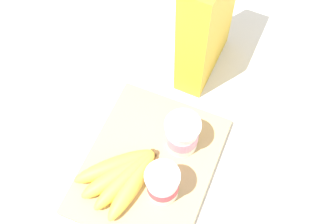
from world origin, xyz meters
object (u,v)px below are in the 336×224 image
object	(u,v)px
yogurt_cup_back	(163,184)
yogurt_cup_front	(182,134)
cutting_board	(149,165)
banana_bunch	(122,176)
cereal_box	(207,22)

from	to	relation	value
yogurt_cup_back	yogurt_cup_front	bearing A→B (deg)	-178.16
cutting_board	banana_bunch	xyz separation A→B (m)	(0.05, -0.03, 0.03)
cutting_board	banana_bunch	size ratio (longest dim) A/B	1.84
yogurt_cup_back	cutting_board	bearing A→B (deg)	-130.94
cereal_box	yogurt_cup_back	size ratio (longest dim) A/B	3.21
yogurt_cup_back	cereal_box	bearing A→B (deg)	-173.32
cereal_box	yogurt_cup_front	distance (m)	0.24
cereal_box	yogurt_cup_back	xyz separation A→B (m)	(0.33, 0.04, -0.08)
cutting_board	banana_bunch	distance (m)	0.07
cutting_board	yogurt_cup_back	world-z (taller)	yogurt_cup_back
cereal_box	yogurt_cup_back	world-z (taller)	cereal_box
cereal_box	yogurt_cup_back	bearing A→B (deg)	-171.16
banana_bunch	yogurt_cup_back	bearing A→B (deg)	95.19
yogurt_cup_back	banana_bunch	xyz separation A→B (m)	(0.01, -0.08, -0.03)
banana_bunch	cereal_box	bearing A→B (deg)	172.46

